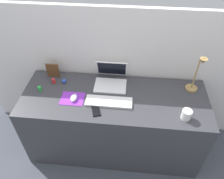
{
  "coord_description": "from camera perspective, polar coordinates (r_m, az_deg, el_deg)",
  "views": [
    {
      "loc": [
        0.12,
        -1.41,
        2.12
      ],
      "look_at": [
        -0.02,
        0.0,
        0.83
      ],
      "focal_mm": 35.09,
      "sensor_mm": 36.0,
      "label": 1
    }
  ],
  "objects": [
    {
      "name": "desk",
      "position": [
        2.25,
        0.51,
        -8.71
      ],
      "size": [
        1.7,
        0.63,
        0.74
      ],
      "primitive_type": "cube",
      "color": "#38383D",
      "rests_on": "ground_plane"
    },
    {
      "name": "cell_phone",
      "position": [
        1.86,
        -4.23,
        -5.46
      ],
      "size": [
        0.1,
        0.14,
        0.01
      ],
      "primitive_type": "cube",
      "rotation": [
        0.0,
        0.0,
        0.3
      ],
      "color": "black",
      "rests_on": "desk"
    },
    {
      "name": "coffee_mug",
      "position": [
        1.88,
        18.83,
        -6.18
      ],
      "size": [
        0.08,
        0.08,
        0.09
      ],
      "primitive_type": "cylinder",
      "color": "white",
      "rests_on": "desk"
    },
    {
      "name": "back_wall",
      "position": [
        2.26,
        1.41,
        3.83
      ],
      "size": [
        2.9,
        0.05,
        1.43
      ],
      "primitive_type": "cube",
      "color": "silver",
      "rests_on": "ground_plane"
    },
    {
      "name": "picture_frame",
      "position": [
        2.23,
        -15.17,
        4.81
      ],
      "size": [
        0.12,
        0.02,
        0.15
      ],
      "primitive_type": "cube",
      "color": "brown",
      "rests_on": "desk"
    },
    {
      "name": "laptop",
      "position": [
        2.1,
        -0.26,
        3.01
      ],
      "size": [
        0.3,
        0.28,
        0.2
      ],
      "color": "white",
      "rests_on": "desk"
    },
    {
      "name": "toy_figurine_blue",
      "position": [
        2.16,
        -12.41,
        2.18
      ],
      "size": [
        0.04,
        0.04,
        0.04
      ],
      "primitive_type": "ellipsoid",
      "color": "blue",
      "rests_on": "desk"
    },
    {
      "name": "mouse",
      "position": [
        1.97,
        -9.94,
        -2.14
      ],
      "size": [
        0.06,
        0.1,
        0.03
      ],
      "primitive_type": "ellipsoid",
      "color": "white",
      "rests_on": "mousepad"
    },
    {
      "name": "ground_plane",
      "position": [
        2.55,
        0.46,
        -13.93
      ],
      "size": [
        6.0,
        6.0,
        0.0
      ],
      "primitive_type": "plane",
      "color": "#474C56"
    },
    {
      "name": "keyboard",
      "position": [
        1.92,
        -0.84,
        -3.22
      ],
      "size": [
        0.41,
        0.13,
        0.02
      ],
      "primitive_type": "cube",
      "color": "white",
      "rests_on": "desk"
    },
    {
      "name": "toy_figurine_green",
      "position": [
        2.13,
        -18.34,
        0.34
      ],
      "size": [
        0.03,
        0.03,
        0.06
      ],
      "color": "green",
      "rests_on": "desk"
    },
    {
      "name": "mousepad",
      "position": [
        1.99,
        -10.26,
        -2.34
      ],
      "size": [
        0.21,
        0.17,
        0.0
      ],
      "primitive_type": "cube",
      "color": "purple",
      "rests_on": "desk"
    },
    {
      "name": "toy_figurine_red",
      "position": [
        2.18,
        -14.99,
        2.27
      ],
      "size": [
        0.03,
        0.03,
        0.06
      ],
      "color": "red",
      "rests_on": "desk"
    },
    {
      "name": "desk_lamp",
      "position": [
        2.05,
        21.19,
        3.47
      ],
      "size": [
        0.11,
        0.15,
        0.39
      ],
      "color": "#A5844C",
      "rests_on": "desk"
    }
  ]
}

